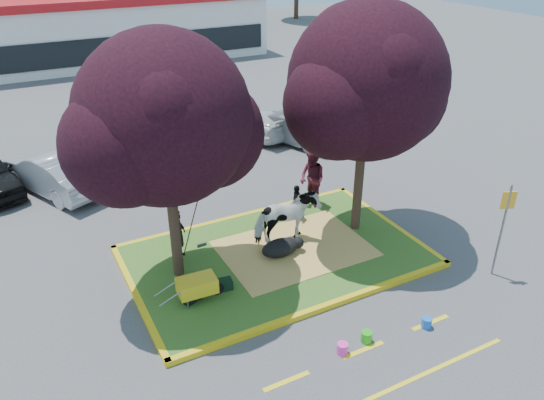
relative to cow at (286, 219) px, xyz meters
name	(u,v)px	position (x,y,z in m)	size (l,w,h in m)	color
ground	(276,258)	(-0.55, -0.42, -0.95)	(90.00, 90.00, 0.00)	#424244
median_island	(276,256)	(-0.55, -0.42, -0.88)	(8.00, 5.00, 0.15)	#335A1C
curb_near	(325,307)	(-0.55, -3.00, -0.88)	(8.30, 0.16, 0.15)	gold
curb_far	(239,217)	(-0.55, 2.16, -0.88)	(8.30, 0.16, 0.15)	gold
curb_left	(137,297)	(-4.63, -0.42, -0.88)	(0.16, 5.30, 0.15)	gold
curb_right	(389,223)	(3.53, -0.42, -0.88)	(0.16, 5.30, 0.15)	gold
straw_bedding	(295,248)	(0.05, -0.42, -0.80)	(4.20, 3.00, 0.01)	tan
tree_purple_left	(166,127)	(-3.33, -0.04, 3.41)	(5.06, 4.20, 6.51)	black
tree_purple_right	(368,89)	(2.37, -0.24, 3.61)	(5.30, 4.40, 6.82)	black
fire_lane_stripe_a	(287,381)	(-2.55, -4.62, -0.95)	(1.10, 0.12, 0.01)	yellow
fire_lane_stripe_b	(363,350)	(-0.55, -4.62, -0.95)	(1.10, 0.12, 0.01)	yellow
fire_lane_stripe_c	(430,323)	(1.45, -4.62, -0.95)	(1.10, 0.12, 0.01)	yellow
fire_lane_long	(398,386)	(-0.55, -5.82, -0.95)	(6.00, 0.10, 0.01)	yellow
retail_building	(114,25)	(1.45, 27.56, 1.30)	(20.40, 8.40, 4.40)	silver
cow	(286,219)	(0.00, 0.00, 0.00)	(0.87, 1.90, 1.61)	silver
calf	(280,248)	(-0.48, -0.52, -0.55)	(1.15, 0.65, 0.50)	black
handler	(179,234)	(-3.05, 0.69, -0.04)	(0.56, 0.37, 1.53)	black
visitor_a	(312,179)	(1.92, 1.70, 0.16)	(0.94, 0.73, 1.93)	#4C1524
visitor_b	(296,202)	(1.01, 1.15, -0.22)	(0.68, 0.28, 1.16)	black
wheelbarrow	(197,286)	(-3.29, -1.37, -0.35)	(1.75, 0.63, 0.66)	black
gear_bag_dark	(192,295)	(-3.43, -1.28, -0.67)	(0.54, 0.29, 0.27)	black
gear_bag_green	(223,285)	(-2.56, -1.22, -0.67)	(0.49, 0.31, 0.26)	black
sign_post	(504,220)	(4.37, -3.86, 0.75)	(0.37, 0.17, 2.73)	slate
bucket_green	(367,337)	(-0.32, -4.42, -0.81)	(0.26, 0.26, 0.28)	green
bucket_pink	(342,349)	(-1.04, -4.48, -0.82)	(0.26, 0.26, 0.27)	#FF38B0
bucket_blue	(427,323)	(1.25, -4.69, -0.82)	(0.25, 0.25, 0.27)	blue
car_silver	(53,172)	(-5.55, 7.13, -0.21)	(1.57, 4.50, 1.48)	#A1A2A9
car_red	(170,136)	(-0.78, 8.51, -0.16)	(2.62, 5.69, 1.58)	maroon
car_white	(251,121)	(3.22, 9.05, -0.32)	(1.77, 4.35, 1.26)	silver
car_grey	(297,130)	(4.46, 7.08, -0.31)	(1.37, 3.93, 1.30)	#55595D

